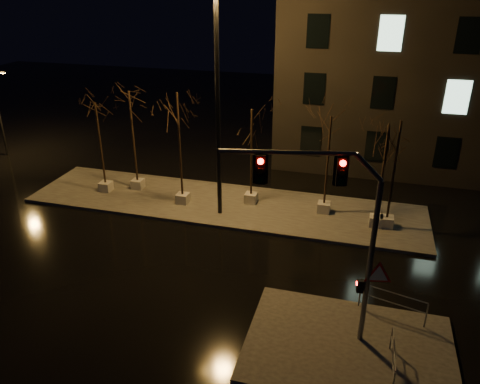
% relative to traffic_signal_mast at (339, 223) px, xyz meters
% --- Properties ---
extents(ground, '(90.00, 90.00, 0.00)m').
position_rel_traffic_signal_mast_xyz_m(ground, '(-6.76, 3.24, -4.67)').
color(ground, black).
rests_on(ground, ground).
extents(median, '(22.00, 5.00, 0.15)m').
position_rel_traffic_signal_mast_xyz_m(median, '(-6.76, 9.24, -4.59)').
color(median, '#403E39').
rests_on(median, ground).
extents(sidewalk_corner, '(7.00, 5.00, 0.15)m').
position_rel_traffic_signal_mast_xyz_m(sidewalk_corner, '(0.74, -0.26, -4.59)').
color(sidewalk_corner, '#403E39').
rests_on(sidewalk_corner, ground).
extents(tree_0, '(1.80, 1.80, 5.43)m').
position_rel_traffic_signal_mast_xyz_m(tree_0, '(-13.87, 8.97, -0.40)').
color(tree_0, '#B2AFA6').
rests_on(tree_0, median).
extents(tree_1, '(1.80, 1.80, 5.98)m').
position_rel_traffic_signal_mast_xyz_m(tree_1, '(-12.22, 9.81, 0.02)').
color(tree_1, '#B2AFA6').
rests_on(tree_1, median).
extents(tree_2, '(1.80, 1.80, 6.37)m').
position_rel_traffic_signal_mast_xyz_m(tree_2, '(-8.90, 8.66, 0.31)').
color(tree_2, '#B2AFA6').
rests_on(tree_2, median).
extents(tree_3, '(1.80, 1.80, 5.46)m').
position_rel_traffic_signal_mast_xyz_m(tree_3, '(-5.25, 9.72, -0.38)').
color(tree_3, '#B2AFA6').
rests_on(tree_3, median).
extents(tree_4, '(1.80, 1.80, 5.40)m').
position_rel_traffic_signal_mast_xyz_m(tree_4, '(-1.21, 9.64, -0.43)').
color(tree_4, '#B2AFA6').
rests_on(tree_4, median).
extents(tree_5, '(1.80, 1.80, 5.45)m').
position_rel_traffic_signal_mast_xyz_m(tree_5, '(1.51, 8.78, -0.38)').
color(tree_5, '#B2AFA6').
rests_on(tree_5, median).
extents(tree_6, '(1.80, 1.80, 5.65)m').
position_rel_traffic_signal_mast_xyz_m(tree_6, '(2.02, 8.85, -0.23)').
color(tree_6, '#B2AFA6').
rests_on(tree_6, median).
extents(traffic_signal_mast, '(5.54, 1.22, 6.88)m').
position_rel_traffic_signal_mast_xyz_m(traffic_signal_mast, '(0.00, 0.00, 0.00)').
color(traffic_signal_mast, '#5A5D62').
rests_on(traffic_signal_mast, sidewalk_corner).
extents(streetlight_main, '(2.76, 1.18, 11.28)m').
position_rel_traffic_signal_mast_xyz_m(streetlight_main, '(-6.54, 8.07, 1.99)').
color(streetlight_main, black).
rests_on(streetlight_main, median).
extents(guard_rail_a, '(2.38, 0.66, 1.06)m').
position_rel_traffic_signal_mast_xyz_m(guard_rail_a, '(2.13, 1.74, -3.83)').
color(guard_rail_a, '#5A5D62').
rests_on(guard_rail_a, sidewalk_corner).
extents(guard_rail_b, '(0.08, 2.05, 0.97)m').
position_rel_traffic_signal_mast_xyz_m(guard_rail_b, '(2.10, -1.03, -3.89)').
color(guard_rail_b, '#5A5D62').
rests_on(guard_rail_b, sidewalk_corner).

